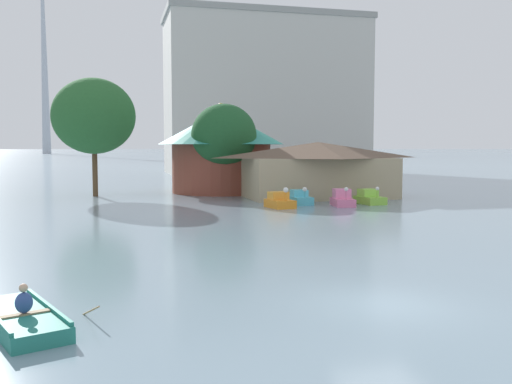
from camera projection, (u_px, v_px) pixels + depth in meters
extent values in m
plane|color=gray|center=(381.00, 304.00, 16.77)|extent=(2000.00, 2000.00, 0.00)
cube|color=#237A6B|center=(21.00, 319.00, 14.63)|extent=(2.88, 4.38, 0.40)
cube|color=#237A6B|center=(48.00, 306.00, 15.00)|extent=(1.55, 3.69, 0.10)
cube|color=#997F5B|center=(24.00, 314.00, 14.36)|extent=(1.23, 0.68, 0.04)
ellipsoid|color=#334C8C|center=(24.00, 303.00, 14.34)|extent=(0.53, 0.46, 0.54)
sphere|color=tan|center=(23.00, 288.00, 14.31)|extent=(0.22, 0.22, 0.22)
cylinder|color=tan|center=(87.00, 313.00, 15.53)|extent=(0.76, 1.80, 0.83)
cube|color=orange|center=(280.00, 204.00, 43.10)|extent=(1.99, 2.66, 0.62)
cube|color=gold|center=(278.00, 196.00, 43.32)|extent=(1.53, 1.30, 0.58)
cylinder|color=orange|center=(286.00, 197.00, 42.16)|extent=(0.14, 0.14, 0.61)
sphere|color=white|center=(286.00, 190.00, 42.12)|extent=(0.39, 0.39, 0.39)
cube|color=#4CB7CC|center=(300.00, 201.00, 45.48)|extent=(1.48, 2.45, 0.64)
cube|color=#5DCDE2|center=(299.00, 193.00, 45.73)|extent=(1.24, 1.12, 0.53)
cylinder|color=#4CB7CC|center=(305.00, 195.00, 44.51)|extent=(0.14, 0.14, 0.48)
sphere|color=white|center=(305.00, 189.00, 44.47)|extent=(0.36, 0.36, 0.36)
cube|color=pink|center=(343.00, 202.00, 44.36)|extent=(1.87, 2.87, 0.59)
cube|color=pink|center=(342.00, 193.00, 44.64)|extent=(1.43, 1.38, 0.73)
cylinder|color=pink|center=(346.00, 195.00, 43.25)|extent=(0.14, 0.14, 0.65)
sphere|color=white|center=(346.00, 189.00, 43.21)|extent=(0.31, 0.31, 0.31)
cube|color=#8CCC3F|center=(370.00, 200.00, 45.97)|extent=(1.91, 2.77, 0.60)
cube|color=#A0E24F|center=(368.00, 193.00, 46.23)|extent=(1.50, 1.33, 0.59)
cylinder|color=#8CCC3F|center=(377.00, 194.00, 44.96)|extent=(0.14, 0.14, 0.57)
sphere|color=white|center=(377.00, 189.00, 44.93)|extent=(0.29, 0.29, 0.29)
cube|color=tan|center=(318.00, 178.00, 51.73)|extent=(12.97, 7.42, 3.61)
pyramid|color=brown|center=(318.00, 150.00, 51.53)|extent=(14.01, 8.53, 1.44)
cylinder|color=brown|center=(221.00, 168.00, 57.47)|extent=(9.93, 9.93, 4.85)
cone|color=teal|center=(221.00, 127.00, 57.14)|extent=(12.66, 12.66, 3.45)
sphere|color=#B7993D|center=(221.00, 106.00, 56.97)|extent=(0.70, 0.70, 0.70)
cylinder|color=brown|center=(95.00, 175.00, 52.90)|extent=(0.48, 0.48, 3.95)
ellipsoid|color=#28602D|center=(94.00, 116.00, 52.46)|extent=(7.62, 7.62, 6.99)
cylinder|color=brown|center=(224.00, 181.00, 54.11)|extent=(0.76, 0.76, 2.64)
ellipsoid|color=#1E5128|center=(224.00, 136.00, 53.77)|extent=(6.21, 6.21, 6.02)
cube|color=beige|center=(266.00, 98.00, 100.51)|extent=(34.60, 14.92, 26.45)
cube|color=#999993|center=(266.00, 19.00, 99.41)|extent=(35.29, 15.21, 1.00)
cone|color=#B7BCC6|center=(43.00, 26.00, 350.20)|extent=(5.34, 5.34, 157.35)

